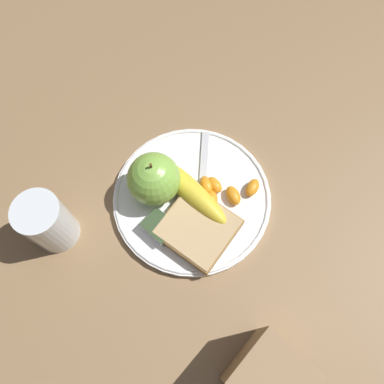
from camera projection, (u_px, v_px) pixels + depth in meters
The scene contains 14 objects.
ground_plane at pixel (192, 200), 0.60m from camera, with size 3.00×3.00×0.00m, color olive.
plate at pixel (192, 198), 0.60m from camera, with size 0.25×0.25×0.01m.
juice_glass at pixel (48, 223), 0.54m from camera, with size 0.07×0.07×0.10m.
apple at pixel (154, 179), 0.56m from camera, with size 0.08×0.08×0.09m.
banana at pixel (188, 188), 0.58m from camera, with size 0.16×0.04×0.04m.
bread_slice at pixel (198, 228), 0.56m from camera, with size 0.11×0.11×0.02m.
fork at pixel (202, 195), 0.59m from camera, with size 0.14×0.16×0.00m.
jam_packet at pixel (157, 225), 0.56m from camera, with size 0.04×0.04×0.02m.
orange_segment_0 at pixel (233, 195), 0.58m from camera, with size 0.04×0.03×0.02m.
orange_segment_1 at pixel (211, 200), 0.58m from camera, with size 0.04×0.04×0.02m.
orange_segment_2 at pixel (252, 188), 0.59m from camera, with size 0.03×0.03×0.02m.
orange_segment_3 at pixel (215, 185), 0.59m from camera, with size 0.03×0.02×0.02m.
orange_segment_4 at pixel (206, 185), 0.59m from camera, with size 0.04×0.03×0.02m.
condiment_caddy at pixel (268, 377), 0.46m from camera, with size 0.08×0.08×0.10m.
Camera 1 is at (0.15, -0.16, 0.56)m, focal length 35.00 mm.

